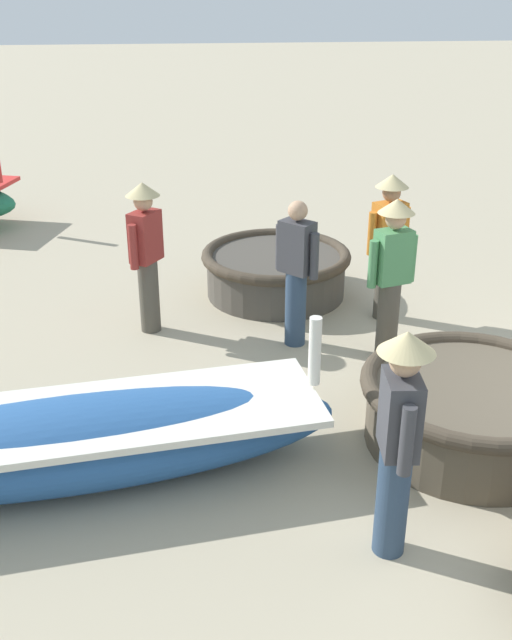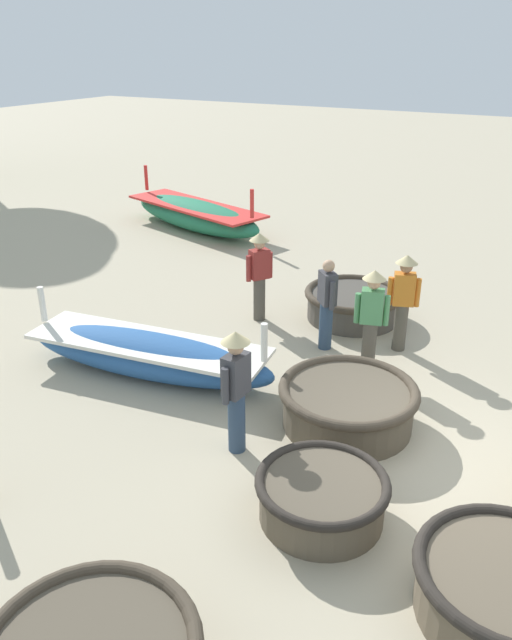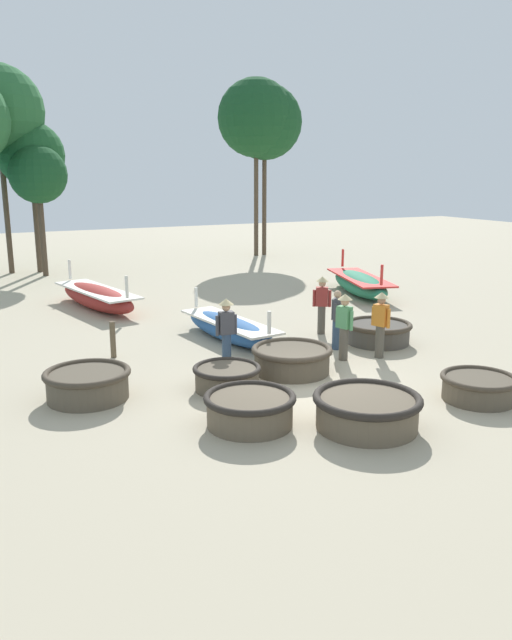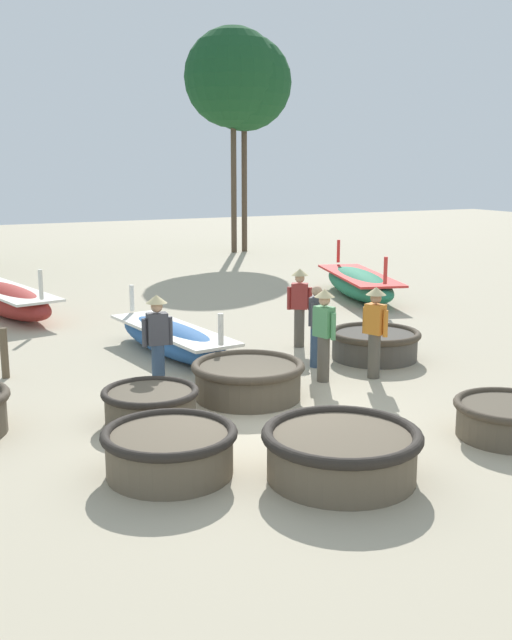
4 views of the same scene
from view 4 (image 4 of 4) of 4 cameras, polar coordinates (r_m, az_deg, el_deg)
The scene contains 18 objects.
ground_plane at distance 11.19m, azimuth 0.26°, elevation -8.10°, with size 80.00×80.00×0.00m, color tan.
coracle_front_left at distance 11.26m, azimuth 18.68°, elevation -7.08°, with size 1.55×1.55×0.52m.
coracle_front_right at distance 12.38m, azimuth -0.61°, elevation -4.48°, with size 1.88×1.88×0.61m.
coracle_center at distance 9.51m, azimuth -6.60°, elevation -9.78°, with size 1.71×1.71×0.60m.
coracle_weathered at distance 15.05m, azimuth 9.03°, elevation -1.76°, with size 1.82×1.82×0.57m.
coracle_beside_post at distance 11.39m, azimuth -8.05°, elevation -6.34°, with size 1.47×1.47×0.52m.
coracle_upturned at distance 9.39m, azimuth 6.53°, elevation -9.92°, with size 1.99×1.99×0.64m.
long_boat_ochre_hull at distance 15.21m, azimuth -6.40°, elevation -1.42°, with size 1.54×4.26×1.18m.
long_boat_white_hull at distance 20.15m, azimuth -18.42°, elevation 1.51°, with size 2.17×5.04×1.42m.
long_boat_blue_hull at distance 21.82m, azimuth 7.85°, elevation 2.79°, with size 2.54×4.95×1.45m.
fisherman_hauling at distance 13.54m, azimuth 9.05°, elevation -0.48°, with size 0.36×0.50×1.67m.
fisherman_with_hat at distance 13.22m, azimuth 5.20°, elevation -0.68°, with size 0.36×0.51×1.67m.
fisherman_by_coracle at distance 12.71m, azimuth -7.51°, elevation -1.25°, with size 0.53×0.36×1.67m.
fisherman_standing_left at distance 14.18m, azimuth 4.62°, elevation -0.31°, with size 0.41×0.40×1.57m.
fisherman_crouching at distance 15.70m, azimuth 3.34°, elevation 1.35°, with size 0.46×0.37×1.67m.
mooring_post_shoreline at distance 14.23m, azimuth -18.63°, elevation -2.40°, with size 0.14×0.14×0.93m, color brown.
tree_center at distance 33.05m, azimuth -0.92°, elevation 17.60°, with size 4.01×4.01×9.14m.
tree_tall_back at distance 32.74m, azimuth -1.76°, elevation 17.96°, with size 4.11×4.11×9.37m.
Camera 4 is at (-4.65, -9.43, 3.82)m, focal length 42.00 mm.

